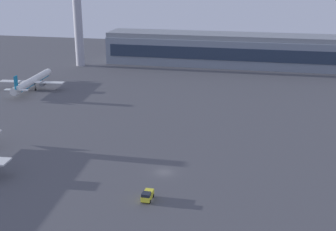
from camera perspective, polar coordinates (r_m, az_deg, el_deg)
The scene contains 5 objects.
ground_plane at distance 111.88m, azimuth -0.51°, elevation -7.30°, with size 416.00×416.00×0.00m, color #4C4C51.
terminal_building at distance 236.66m, azimuth 8.46°, elevation 8.32°, with size 133.42×22.40×16.40m.
control_tower at distance 235.38m, azimuth -11.55°, elevation 12.65°, with size 8.00×8.00×46.54m.
airplane_taxiway_distant at distance 195.20m, azimuth -17.05°, elevation 4.20°, with size 27.85×35.73×9.16m.
maintenance_van at distance 98.83m, azimuth -2.66°, elevation -10.22°, with size 2.07×4.17×2.25m.
Camera 1 is at (22.50, -98.35, 48.35)m, focal length 47.48 mm.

